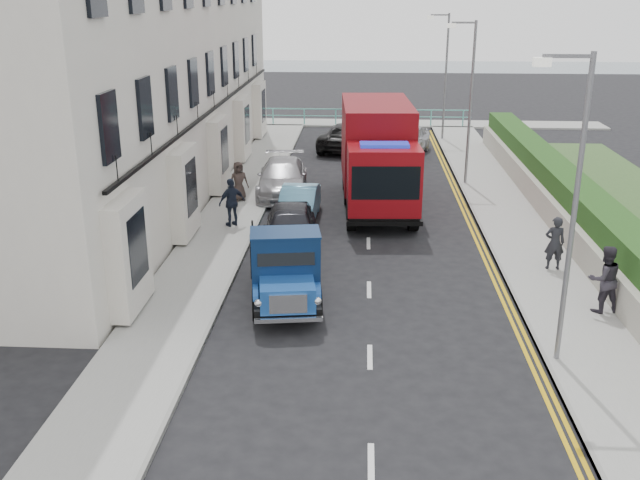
{
  "coord_description": "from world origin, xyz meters",
  "views": [
    {
      "loc": [
        -0.27,
        -16.92,
        8.13
      ],
      "look_at": [
        -1.43,
        2.26,
        1.4
      ],
      "focal_mm": 40.0,
      "sensor_mm": 36.0,
      "label": 1
    }
  ],
  "objects_px": {
    "red_lorry": "(377,154)",
    "pedestrian_east_near": "(555,243)",
    "lamp_near": "(570,196)",
    "parked_car_front": "(290,228)",
    "bedford_lorry": "(286,273)",
    "lamp_far": "(444,69)",
    "lamp_mid": "(468,94)"
  },
  "relations": [
    {
      "from": "bedford_lorry",
      "to": "pedestrian_east_near",
      "type": "height_order",
      "value": "bedford_lorry"
    },
    {
      "from": "bedford_lorry",
      "to": "red_lorry",
      "type": "height_order",
      "value": "red_lorry"
    },
    {
      "from": "bedford_lorry",
      "to": "pedestrian_east_near",
      "type": "xyz_separation_m",
      "value": [
        7.84,
        2.98,
        -0.05
      ]
    },
    {
      "from": "lamp_near",
      "to": "pedestrian_east_near",
      "type": "relative_size",
      "value": 4.22
    },
    {
      "from": "lamp_mid",
      "to": "parked_car_front",
      "type": "distance_m",
      "value": 11.46
    },
    {
      "from": "pedestrian_east_near",
      "to": "lamp_mid",
      "type": "bearing_deg",
      "value": -82.29
    },
    {
      "from": "red_lorry",
      "to": "pedestrian_east_near",
      "type": "height_order",
      "value": "red_lorry"
    },
    {
      "from": "lamp_near",
      "to": "bedford_lorry",
      "type": "xyz_separation_m",
      "value": [
        -6.44,
        2.72,
        -3.0
      ]
    },
    {
      "from": "lamp_mid",
      "to": "pedestrian_east_near",
      "type": "xyz_separation_m",
      "value": [
        1.4,
        -10.3,
        -3.05
      ]
    },
    {
      "from": "bedford_lorry",
      "to": "parked_car_front",
      "type": "relative_size",
      "value": 1.11
    },
    {
      "from": "lamp_near",
      "to": "pedestrian_east_near",
      "type": "xyz_separation_m",
      "value": [
        1.4,
        5.7,
        -3.05
      ]
    },
    {
      "from": "lamp_far",
      "to": "lamp_mid",
      "type": "bearing_deg",
      "value": -90.0
    },
    {
      "from": "parked_car_front",
      "to": "red_lorry",
      "type": "bearing_deg",
      "value": 55.98
    },
    {
      "from": "bedford_lorry",
      "to": "lamp_mid",
      "type": "bearing_deg",
      "value": 55.96
    },
    {
      "from": "lamp_near",
      "to": "parked_car_front",
      "type": "distance_m",
      "value": 10.53
    },
    {
      "from": "lamp_near",
      "to": "red_lorry",
      "type": "distance_m",
      "value": 13.24
    },
    {
      "from": "lamp_far",
      "to": "red_lorry",
      "type": "distance_m",
      "value": 14.14
    },
    {
      "from": "lamp_far",
      "to": "parked_car_front",
      "type": "relative_size",
      "value": 1.64
    },
    {
      "from": "lamp_far",
      "to": "parked_car_front",
      "type": "bearing_deg",
      "value": -109.98
    },
    {
      "from": "lamp_near",
      "to": "parked_car_front",
      "type": "relative_size",
      "value": 1.64
    },
    {
      "from": "lamp_mid",
      "to": "lamp_far",
      "type": "height_order",
      "value": "same"
    },
    {
      "from": "lamp_near",
      "to": "pedestrian_east_near",
      "type": "distance_m",
      "value": 6.61
    },
    {
      "from": "lamp_near",
      "to": "lamp_far",
      "type": "bearing_deg",
      "value": 90.0
    },
    {
      "from": "parked_car_front",
      "to": "pedestrian_east_near",
      "type": "height_order",
      "value": "pedestrian_east_near"
    },
    {
      "from": "lamp_near",
      "to": "parked_car_front",
      "type": "xyz_separation_m",
      "value": [
        -6.78,
        7.36,
        -3.27
      ]
    },
    {
      "from": "bedford_lorry",
      "to": "parked_car_front",
      "type": "height_order",
      "value": "bedford_lorry"
    },
    {
      "from": "red_lorry",
      "to": "parked_car_front",
      "type": "xyz_separation_m",
      "value": [
        -2.92,
        -5.16,
        -1.4
      ]
    },
    {
      "from": "lamp_near",
      "to": "pedestrian_east_near",
      "type": "height_order",
      "value": "lamp_near"
    },
    {
      "from": "lamp_far",
      "to": "bedford_lorry",
      "type": "bearing_deg",
      "value": -105.47
    },
    {
      "from": "lamp_mid",
      "to": "parked_car_front",
      "type": "xyz_separation_m",
      "value": [
        -6.78,
        -8.64,
        -3.27
      ]
    },
    {
      "from": "parked_car_front",
      "to": "lamp_mid",
      "type": "bearing_deg",
      "value": 47.35
    },
    {
      "from": "lamp_far",
      "to": "red_lorry",
      "type": "height_order",
      "value": "lamp_far"
    }
  ]
}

